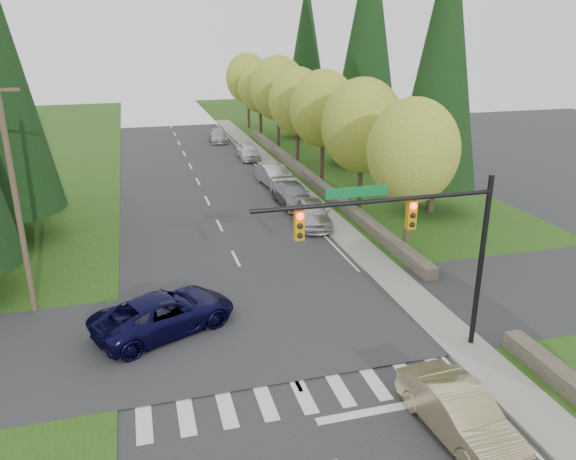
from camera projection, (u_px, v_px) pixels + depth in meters
name	position (u px, v px, depth m)	size (l,w,h in m)	color
grass_east	(416.00, 212.00, 37.29)	(14.00, 110.00, 0.06)	#1E4B14
cross_street	(269.00, 326.00, 23.15)	(120.00, 8.00, 0.10)	#28282B
sidewalk_east	(319.00, 211.00, 37.55)	(1.80, 80.00, 0.13)	gray
curb_east	(307.00, 212.00, 37.34)	(0.20, 80.00, 0.13)	gray
stone_wall_north	(308.00, 176.00, 45.13)	(0.70, 40.00, 0.70)	#4C4438
traffic_signal	(414.00, 231.00, 19.39)	(8.70, 0.37, 6.80)	black
utility_pole	(16.00, 198.00, 22.63)	(1.60, 0.24, 10.00)	#473828
decid_tree_0	(413.00, 151.00, 29.00)	(4.80, 4.80, 8.37)	#38281C
decid_tree_1	(362.00, 126.00, 35.30)	(5.20, 5.20, 8.80)	#38281C
decid_tree_2	(323.00, 109.00, 41.55)	(5.00, 5.00, 8.82)	#38281C
decid_tree_3	(298.00, 101.00, 48.00)	(5.00, 5.00, 8.55)	#38281C
decid_tree_4	(278.00, 88.00, 54.23)	(5.40, 5.40, 9.18)	#38281C
decid_tree_5	(260.00, 87.00, 60.70)	(4.80, 4.80, 8.30)	#38281C
decid_tree_6	(248.00, 79.00, 66.96)	(5.20, 5.20, 8.86)	#38281C
conifer_e_a	(443.00, 59.00, 34.22)	(5.44, 5.44, 17.80)	#38281C
conifer_e_b	(368.00, 38.00, 46.82)	(6.12, 6.12, 19.80)	#38281C
conifer_e_c	(306.00, 51.00, 59.76)	(5.10, 5.10, 16.80)	#38281C
sedan_champagne	(460.00, 413.00, 16.74)	(1.64, 4.71, 1.55)	tan
suv_navy	(165.00, 313.00, 22.55)	(2.67, 5.79, 1.61)	black
parked_car_a	(313.00, 213.00, 34.71)	(1.90, 4.73, 1.61)	#B4B4B9
parked_car_b	(293.00, 195.00, 38.77)	(2.07, 5.10, 1.48)	gray
parked_car_c	(275.00, 176.00, 43.31)	(1.70, 4.87, 1.60)	silver
parked_car_d	(249.00, 151.00, 52.32)	(1.79, 4.45, 1.51)	silver
parked_car_e	(219.00, 136.00, 60.23)	(1.71, 4.21, 1.22)	#A7A7AC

